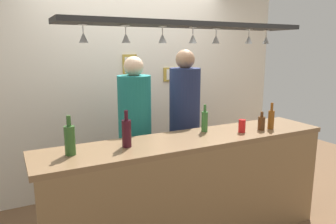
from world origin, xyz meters
TOP-DOWN VIEW (x-y plane):
  - ground_plane at (0.00, 0.00)m, footprint 8.00×8.00m
  - back_wall at (0.00, 1.10)m, footprint 4.40×0.06m
  - bar_counter at (0.00, -0.50)m, footprint 2.70×0.55m
  - overhead_glass_rack at (0.00, -0.30)m, footprint 2.20×0.36m
  - hanging_wineglass_far_left at (-0.89, -0.27)m, footprint 0.07×0.07m
  - hanging_wineglass_left at (-0.57, -0.31)m, footprint 0.07×0.07m
  - hanging_wineglass_center_left at (-0.28, -0.34)m, footprint 0.07×0.07m
  - hanging_wineglass_center at (-0.01, -0.36)m, footprint 0.07×0.07m
  - hanging_wineglass_center_right at (0.28, -0.29)m, footprint 0.07×0.07m
  - hanging_wineglass_right at (0.60, -0.35)m, footprint 0.07×0.07m
  - hanging_wineglass_far_right at (0.89, -0.27)m, footprint 0.07×0.07m
  - person_left_teal_shirt at (-0.27, 0.32)m, footprint 0.34×0.34m
  - person_middle_navy_shirt at (0.32, 0.32)m, footprint 0.34×0.34m
  - bottle_wine_dark_red at (-0.60, -0.33)m, footprint 0.08×0.08m
  - bottle_beer_amber_tall at (0.86, -0.43)m, footprint 0.06×0.06m
  - bottle_champagne_green at (-1.04, -0.32)m, footprint 0.08×0.08m
  - bottle_beer_brown_stubby at (0.75, -0.42)m, footprint 0.07×0.07m
  - bottle_beer_green_import at (0.23, -0.22)m, footprint 0.06×0.06m
  - drink_can at (0.52, -0.41)m, footprint 0.07×0.07m
  - picture_frame_lower_pair at (0.58, 1.06)m, footprint 0.30×0.02m
  - picture_frame_crest at (-0.04, 1.06)m, footprint 0.18×0.02m

SIDE VIEW (x-z plane):
  - ground_plane at x=0.00m, z-range 0.00..0.00m
  - bar_counter at x=0.00m, z-range 0.18..1.18m
  - person_left_teal_shirt at x=-0.27m, z-range 0.18..1.88m
  - drink_can at x=0.52m, z-range 1.00..1.12m
  - person_middle_navy_shirt at x=0.32m, z-range 0.19..1.95m
  - bottle_beer_brown_stubby at x=0.75m, z-range 0.98..1.16m
  - bottle_beer_amber_tall at x=0.86m, z-range 0.97..1.23m
  - bottle_beer_green_import at x=0.23m, z-range 0.98..1.24m
  - bottle_wine_dark_red at x=-0.60m, z-range 0.97..1.27m
  - bottle_champagne_green at x=-1.04m, z-range 0.97..1.27m
  - back_wall at x=0.00m, z-range 0.00..2.60m
  - picture_frame_lower_pair at x=0.58m, z-range 1.35..1.53m
  - picture_frame_crest at x=-0.04m, z-range 1.45..1.71m
  - hanging_wineglass_far_left at x=-0.89m, z-range 1.80..1.93m
  - hanging_wineglass_left at x=-0.57m, z-range 1.80..1.93m
  - hanging_wineglass_center_left at x=-0.28m, z-range 1.80..1.93m
  - hanging_wineglass_center at x=-0.01m, z-range 1.80..1.93m
  - hanging_wineglass_center_right at x=0.28m, z-range 1.80..1.93m
  - hanging_wineglass_right at x=0.60m, z-range 1.80..1.93m
  - hanging_wineglass_far_right at x=0.89m, z-range 1.80..1.93m
  - overhead_glass_rack at x=0.00m, z-range 1.96..2.00m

